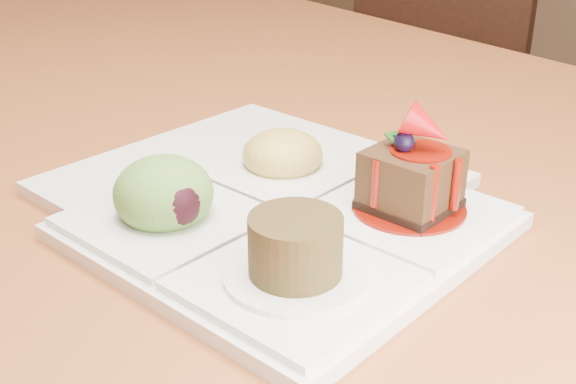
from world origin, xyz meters
TOP-DOWN VIEW (x-y plane):
  - dining_table at (0.00, 0.00)m, footprint 1.00×1.80m
  - chair_right at (0.66, 0.35)m, footprint 0.48×0.48m
  - sampler_plate at (-0.10, -0.22)m, footprint 0.32×0.32m
  - second_plate at (-0.08, -0.14)m, footprint 0.33×0.33m

SIDE VIEW (x-z plane):
  - chair_right at x=0.66m, z-range 0.06..0.91m
  - dining_table at x=0.00m, z-range 0.31..1.06m
  - second_plate at x=-0.08m, z-range 0.75..0.76m
  - sampler_plate at x=-0.10m, z-range 0.72..0.82m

